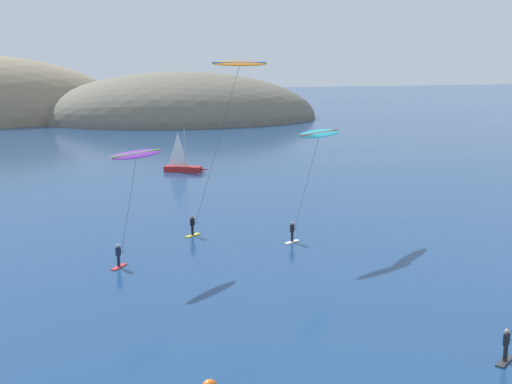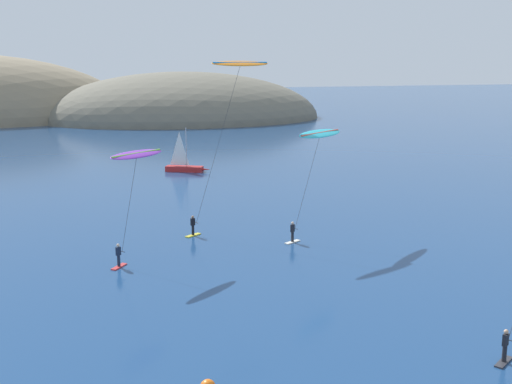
{
  "view_description": "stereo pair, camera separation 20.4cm",
  "coord_description": "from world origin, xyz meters",
  "px_view_note": "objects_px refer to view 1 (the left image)",
  "views": [
    {
      "loc": [
        -8.49,
        -15.12,
        14.35
      ],
      "look_at": [
        3.71,
        26.04,
        5.4
      ],
      "focal_mm": 45.0,
      "sensor_mm": 36.0,
      "label": 1
    },
    {
      "loc": [
        -8.3,
        -15.18,
        14.35
      ],
      "look_at": [
        3.71,
        26.04,
        5.4
      ],
      "focal_mm": 45.0,
      "sensor_mm": 36.0,
      "label": 2
    }
  ],
  "objects_px": {
    "kitesurfer_orange": "(236,77)",
    "kitesurfer_cyan": "(318,141)",
    "sailboat_near": "(185,167)",
    "kitesurfer_purple": "(135,164)"
  },
  "relations": [
    {
      "from": "kitesurfer_cyan",
      "to": "sailboat_near",
      "type": "bearing_deg",
      "value": 99.0
    },
    {
      "from": "kitesurfer_orange",
      "to": "kitesurfer_cyan",
      "type": "xyz_separation_m",
      "value": [
        5.89,
        -3.7,
        -5.07
      ]
    },
    {
      "from": "kitesurfer_purple",
      "to": "kitesurfer_cyan",
      "type": "height_order",
      "value": "kitesurfer_cyan"
    },
    {
      "from": "kitesurfer_orange",
      "to": "kitesurfer_purple",
      "type": "bearing_deg",
      "value": -142.74
    },
    {
      "from": "kitesurfer_cyan",
      "to": "kitesurfer_orange",
      "type": "bearing_deg",
      "value": 147.88
    },
    {
      "from": "sailboat_near",
      "to": "kitesurfer_cyan",
      "type": "distance_m",
      "value": 33.78
    },
    {
      "from": "kitesurfer_orange",
      "to": "sailboat_near",
      "type": "bearing_deg",
      "value": 88.56
    },
    {
      "from": "kitesurfer_orange",
      "to": "kitesurfer_purple",
      "type": "relative_size",
      "value": 1.78
    },
    {
      "from": "sailboat_near",
      "to": "kitesurfer_orange",
      "type": "height_order",
      "value": "kitesurfer_orange"
    },
    {
      "from": "kitesurfer_orange",
      "to": "kitesurfer_cyan",
      "type": "relative_size",
      "value": 1.65
    }
  ]
}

